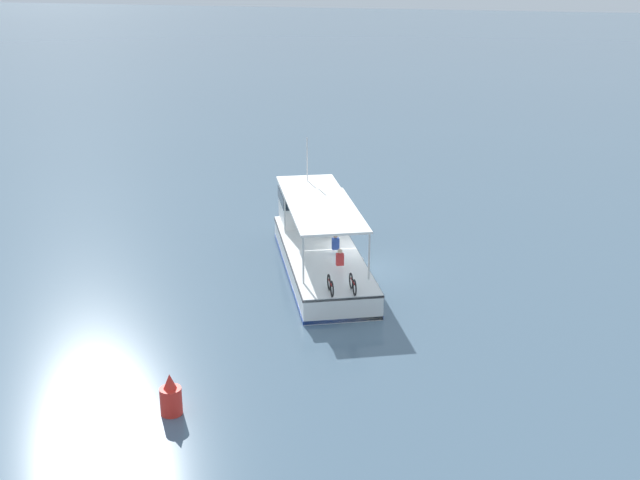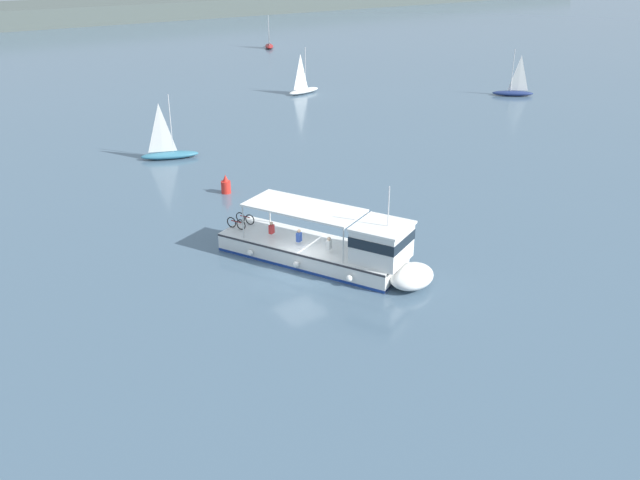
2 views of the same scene
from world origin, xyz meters
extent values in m
plane|color=slate|center=(0.00, 0.00, 0.00)|extent=(400.00, 400.00, 0.00)
cube|color=white|center=(1.36, 0.88, 0.55)|extent=(7.43, 11.15, 1.10)
ellipsoid|color=white|center=(3.96, -4.75, 0.55)|extent=(3.59, 3.23, 1.01)
cube|color=navy|center=(1.36, 0.88, 0.10)|extent=(7.47, 11.16, 0.16)
cube|color=#2D2D33|center=(1.36, 0.88, 1.02)|extent=(7.49, 11.17, 0.10)
cube|color=white|center=(3.21, -3.12, 2.05)|extent=(3.56, 3.50, 1.90)
cube|color=#19232D|center=(3.21, -3.12, 2.38)|extent=(3.63, 3.56, 0.56)
cube|color=white|center=(3.21, -3.12, 3.06)|extent=(3.77, 3.71, 0.12)
cube|color=white|center=(1.17, 1.29, 3.15)|extent=(5.48, 7.32, 0.10)
cylinder|color=silver|center=(3.77, -1.10, 2.10)|extent=(0.08, 0.08, 2.00)
cylinder|color=silver|center=(1.30, -2.24, 2.10)|extent=(0.08, 0.08, 2.00)
cylinder|color=silver|center=(1.05, 4.81, 2.10)|extent=(0.08, 0.08, 2.00)
cylinder|color=silver|center=(-1.42, 3.67, 2.10)|extent=(0.08, 0.08, 2.00)
cylinder|color=silver|center=(3.33, -3.39, 4.22)|extent=(0.06, 0.06, 2.20)
sphere|color=white|center=(1.17, -2.96, 0.50)|extent=(0.36, 0.36, 0.36)
sphere|color=white|center=(-0.21, 0.04, 0.50)|extent=(0.36, 0.36, 0.36)
sphere|color=white|center=(-1.51, 2.85, 0.50)|extent=(0.36, 0.36, 0.36)
torus|color=black|center=(-0.14, 5.20, 1.43)|extent=(0.33, 0.62, 0.66)
torus|color=black|center=(-0.43, 5.83, 1.43)|extent=(0.33, 0.62, 0.66)
cylinder|color=maroon|center=(-0.28, 5.51, 1.55)|extent=(0.35, 0.66, 0.06)
torus|color=black|center=(-0.95, 4.82, 1.43)|extent=(0.33, 0.62, 0.66)
torus|color=black|center=(-1.25, 5.45, 1.43)|extent=(0.33, 0.62, 0.66)
cylinder|color=maroon|center=(-1.10, 5.14, 1.55)|extent=(0.35, 0.66, 0.06)
cube|color=red|center=(0.01, 2.91, 1.56)|extent=(0.38, 0.33, 0.52)
sphere|color=beige|center=(0.01, 2.91, 1.93)|extent=(0.20, 0.20, 0.20)
cube|color=#2D4CA5|center=(0.68, 1.06, 1.56)|extent=(0.38, 0.33, 0.52)
sphere|color=tan|center=(0.68, 1.06, 1.93)|extent=(0.20, 0.20, 0.20)
cube|color=white|center=(1.45, -0.75, 1.56)|extent=(0.38, 0.33, 0.52)
sphere|color=beige|center=(1.45, -0.75, 1.93)|extent=(0.20, 0.20, 0.20)
ellipsoid|color=navy|center=(46.71, 24.15, 0.30)|extent=(4.53, 4.22, 0.60)
cylinder|color=silver|center=(46.48, 24.35, 3.00)|extent=(0.08, 0.08, 4.80)
pyramid|color=white|center=(47.14, 23.81, 2.69)|extent=(1.32, 1.17, 4.08)
ellipsoid|color=white|center=(27.08, 39.74, 0.30)|extent=(4.99, 2.37, 0.60)
cylinder|color=silver|center=(27.38, 39.81, 3.00)|extent=(0.08, 0.08, 4.80)
pyramid|color=white|center=(26.55, 39.60, 2.69)|extent=(1.68, 0.41, 4.08)
ellipsoid|color=teal|center=(2.84, 24.07, 0.30)|extent=(4.98, 3.01, 0.60)
cylinder|color=silver|center=(3.12, 23.97, 3.00)|extent=(0.08, 0.08, 4.80)
pyramid|color=white|center=(2.31, 24.24, 2.69)|extent=(1.61, 0.66, 4.08)
ellipsoid|color=maroon|center=(43.70, 75.21, 0.30)|extent=(3.58, 4.87, 0.60)
cylinder|color=silver|center=(43.85, 75.47, 3.00)|extent=(0.08, 0.08, 4.80)
pyramid|color=white|center=(43.46, 74.71, 2.69)|extent=(0.89, 1.51, 4.08)
cylinder|color=red|center=(2.70, 13.73, 0.45)|extent=(0.70, 0.70, 0.90)
cone|color=red|center=(2.70, 13.73, 1.15)|extent=(0.42, 0.42, 0.50)
camera|label=1|loc=(-7.86, 33.78, 13.64)|focal=45.08mm
camera|label=2|loc=(-18.05, -27.47, 16.63)|focal=37.25mm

